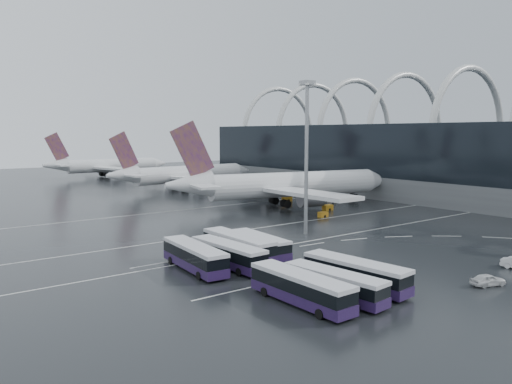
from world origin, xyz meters
TOP-DOWN VIEW (x-y plane):
  - ground at (0.00, 0.00)m, footprint 420.00×420.00m
  - terminal at (61.56, 19.84)m, footprint 42.00×160.00m
  - lane_marking_near at (0.00, -2.00)m, footprint 120.00×0.25m
  - lane_marking_mid at (0.00, 12.00)m, footprint 120.00×0.25m
  - lane_marking_far at (0.00, 40.00)m, footprint 120.00×0.25m
  - bus_bay_line_south at (-24.00, -16.00)m, footprint 28.00×0.25m
  - bus_bay_line_north at (-24.00, 0.00)m, footprint 28.00×0.25m
  - airliner_main at (13.87, 30.15)m, footprint 59.67×51.50m
  - airliner_gate_b at (12.64, 77.80)m, footprint 52.21×46.87m
  - airliner_gate_c at (9.43, 135.02)m, footprint 50.07×46.42m
  - bus_row_near_a at (-31.62, -5.75)m, footprint 4.16×13.72m
  - bus_row_near_b at (-27.35, -7.18)m, footprint 3.56×13.26m
  - bus_row_near_c at (-23.69, -4.34)m, footprint 3.41×13.90m
  - bus_row_near_d at (-19.95, -4.56)m, footprint 3.60×12.18m
  - bus_row_far_a at (-29.44, -23.69)m, footprint 3.23×13.20m
  - bus_row_far_b at (-25.42, -24.56)m, footprint 3.92×12.50m
  - bus_row_far_c at (-20.84, -23.49)m, footprint 4.25×13.41m
  - van_curve_b at (-7.88, -32.14)m, footprint 4.46×2.99m
  - floodlight_mast at (-4.34, 2.67)m, footprint 2.03×2.03m
  - gse_cart_belly_a at (17.89, 19.28)m, footprint 2.36×1.39m
  - gse_cart_belly_c at (10.66, 13.49)m, footprint 2.07×1.22m
  - gse_cart_belly_d at (27.09, 27.10)m, footprint 2.02×1.20m
  - gse_cart_belly_e at (20.36, 36.41)m, footprint 2.50×1.48m

SIDE VIEW (x-z plane):
  - ground at x=0.00m, z-range 0.00..0.00m
  - lane_marking_near at x=0.00m, z-range 0.00..0.01m
  - lane_marking_mid at x=0.00m, z-range 0.00..0.01m
  - lane_marking_far at x=0.00m, z-range 0.00..0.01m
  - bus_bay_line_south at x=-24.00m, z-range 0.00..0.01m
  - bus_bay_line_north at x=-24.00m, z-range 0.00..0.01m
  - gse_cart_belly_d at x=27.09m, z-range 0.00..1.10m
  - gse_cart_belly_c at x=10.66m, z-range 0.00..1.13m
  - gse_cart_belly_a at x=17.89m, z-range 0.00..1.29m
  - gse_cart_belly_e at x=20.36m, z-range 0.00..1.37m
  - van_curve_b at x=-7.88m, z-range 0.00..1.41m
  - bus_row_near_d at x=-19.95m, z-range 0.15..3.10m
  - bus_row_far_b at x=-25.42m, z-range 0.15..3.18m
  - bus_row_near_b at x=-27.35m, z-range 0.16..3.40m
  - bus_row_far_a at x=-29.44m, z-range 0.16..3.41m
  - bus_row_far_c at x=-20.84m, z-range 0.16..3.41m
  - bus_row_near_a at x=-31.62m, z-range 0.16..3.49m
  - bus_row_near_c at x=-23.69m, z-range 0.17..3.59m
  - airliner_gate_c at x=9.43m, z-range -4.48..13.44m
  - airliner_gate_b at x=12.64m, z-range -4.53..13.60m
  - airliner_main at x=13.87m, z-range -5.07..15.25m
  - terminal at x=61.56m, z-range -6.58..28.32m
  - floodlight_mast at x=-4.34m, z-range 3.41..29.85m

